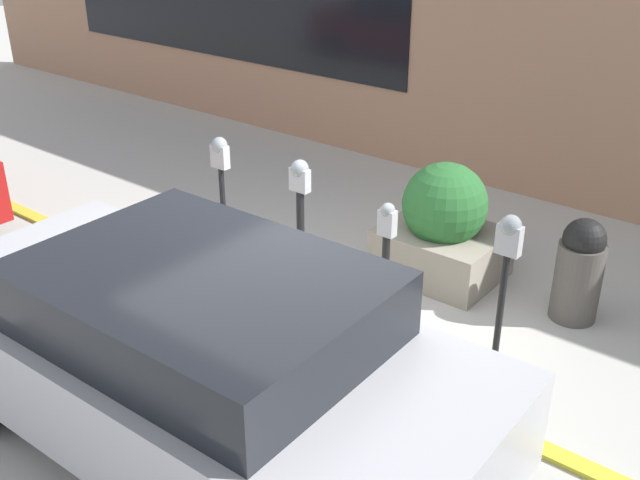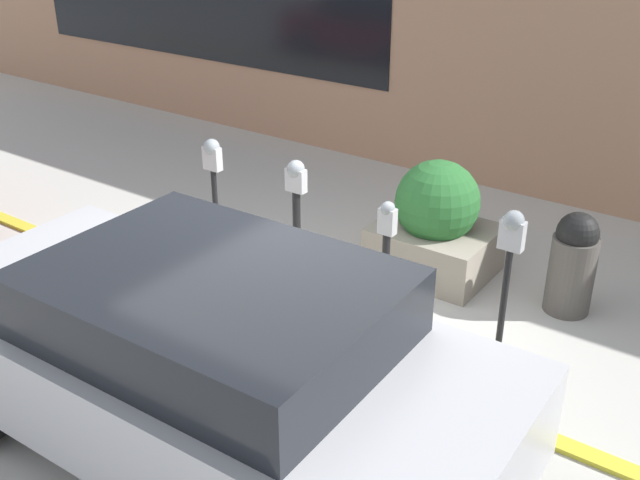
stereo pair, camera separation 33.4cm
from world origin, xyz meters
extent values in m
plane|color=beige|center=(0.00, 0.00, 0.00)|extent=(40.00, 40.00, 0.00)
cube|color=gold|center=(0.00, 0.08, 0.02)|extent=(24.50, 0.16, 0.04)
cube|color=tan|center=(0.00, -4.48, 2.14)|extent=(24.50, 0.15, 4.28)
cylinder|color=black|center=(-1.61, -0.44, 0.61)|extent=(0.05, 0.05, 1.21)
cube|color=#B7B7BC|center=(-1.61, -0.44, 1.34)|extent=(0.19, 0.09, 0.24)
sphere|color=gray|center=(-1.61, -0.44, 1.46)|extent=(0.16, 0.16, 0.16)
cylinder|color=black|center=(-0.50, -0.44, 0.52)|extent=(0.07, 0.07, 1.04)
cube|color=#B7B7BC|center=(-0.50, -0.44, 1.16)|extent=(0.15, 0.09, 0.24)
sphere|color=gray|center=(-0.50, -0.44, 1.28)|extent=(0.13, 0.13, 0.13)
cylinder|color=black|center=(0.55, -0.53, 0.58)|extent=(0.08, 0.08, 1.15)
cube|color=#B7B7BC|center=(0.55, -0.53, 1.27)|extent=(0.20, 0.09, 0.23)
sphere|color=gray|center=(0.55, -0.53, 1.38)|extent=(0.17, 0.17, 0.17)
cylinder|color=black|center=(1.57, -0.49, 0.58)|extent=(0.06, 0.06, 1.16)
cube|color=#B7B7BC|center=(1.57, -0.49, 1.28)|extent=(0.19, 0.09, 0.24)
sphere|color=gray|center=(1.57, -0.49, 1.40)|extent=(0.16, 0.16, 0.16)
cube|color=gray|center=(-0.29, -1.82, 0.26)|extent=(1.20, 1.00, 0.52)
sphere|color=#28662D|center=(-0.29, -1.82, 0.80)|extent=(0.88, 0.88, 0.88)
cube|color=#B7B7BC|center=(-0.18, 1.57, 0.67)|extent=(4.59, 2.06, 0.73)
cube|color=black|center=(-0.36, 1.57, 1.27)|extent=(2.40, 1.78, 0.48)
cylinder|color=black|center=(1.23, 0.67, 0.30)|extent=(0.61, 0.24, 0.61)
cylinder|color=black|center=(-1.59, 0.67, 0.30)|extent=(0.61, 0.24, 0.61)
cylinder|color=#514C47|center=(-1.73, -1.86, 0.39)|extent=(0.44, 0.44, 0.78)
sphere|color=black|center=(-1.73, -1.86, 0.83)|extent=(0.40, 0.40, 0.40)
camera|label=1|loc=(-3.67, 4.44, 3.84)|focal=42.00mm
camera|label=2|loc=(-3.41, 4.64, 3.84)|focal=42.00mm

